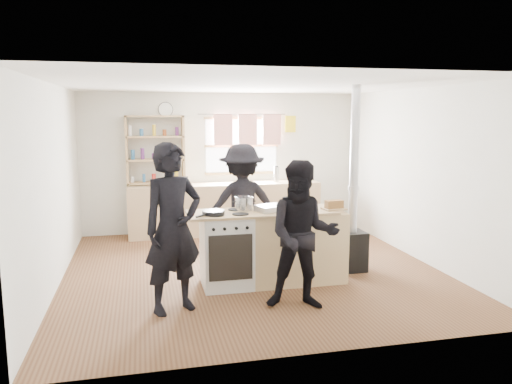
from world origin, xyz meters
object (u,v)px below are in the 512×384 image
(person_far, at_px, (242,205))
(roast_tray, at_px, (271,208))
(skillet_greens, at_px, (213,212))
(person_near_right, at_px, (303,235))
(person_near_left, at_px, (173,228))
(cooking_island, at_px, (273,247))
(stockpot_stove, at_px, (244,203))
(flue_heater, at_px, (352,224))
(thermos, at_px, (276,174))
(bread_board, at_px, (334,206))
(stockpot_counter, at_px, (298,203))

(person_far, bearing_deg, roast_tray, 101.46)
(skillet_greens, height_order, person_near_right, person_near_right)
(person_near_left, relative_size, person_near_right, 1.12)
(roast_tray, bearing_deg, cooking_island, 42.69)
(cooking_island, xyz_separation_m, roast_tray, (-0.04, -0.04, 0.51))
(person_near_left, bearing_deg, stockpot_stove, 15.62)
(cooking_island, height_order, flue_heater, flue_heater)
(thermos, bearing_deg, bread_board, -90.57)
(stockpot_counter, height_order, person_near_right, person_near_right)
(stockpot_counter, relative_size, person_near_left, 0.14)
(roast_tray, relative_size, stockpot_counter, 1.61)
(stockpot_stove, distance_m, person_near_right, 1.11)
(cooking_island, relative_size, flue_heater, 0.79)
(cooking_island, xyz_separation_m, person_near_right, (0.10, -0.88, 0.35))
(thermos, height_order, person_near_right, person_near_right)
(roast_tray, distance_m, stockpot_counter, 0.38)
(skillet_greens, xyz_separation_m, stockpot_counter, (1.10, 0.09, 0.06))
(bread_board, bearing_deg, person_near_right, -130.74)
(flue_heater, relative_size, person_near_right, 1.53)
(thermos, height_order, stockpot_stove, thermos)
(stockpot_stove, xyz_separation_m, flue_heater, (1.53, 0.13, -0.37))
(skillet_greens, relative_size, stockpot_counter, 1.50)
(bread_board, height_order, person_near_left, person_near_left)
(roast_tray, bearing_deg, stockpot_stove, 154.50)
(cooking_island, distance_m, stockpot_stove, 0.66)
(thermos, bearing_deg, person_near_right, -100.74)
(thermos, xyz_separation_m, bread_board, (-0.03, -2.88, -0.06))
(skillet_greens, height_order, flue_heater, flue_heater)
(person_far, bearing_deg, cooking_island, 104.27)
(person_near_right, bearing_deg, person_far, 115.77)
(stockpot_counter, distance_m, bread_board, 0.45)
(stockpot_stove, height_order, flue_heater, flue_heater)
(thermos, relative_size, flue_heater, 0.11)
(stockpot_stove, bearing_deg, roast_tray, -25.50)
(cooking_island, xyz_separation_m, flue_heater, (1.18, 0.25, 0.18))
(stockpot_counter, distance_m, person_far, 1.04)
(thermos, xyz_separation_m, roast_tray, (-0.83, -2.81, -0.07))
(flue_heater, height_order, person_near_left, flue_heater)
(stockpot_counter, bearing_deg, person_near_left, -157.52)
(cooking_island, bearing_deg, stockpot_stove, 162.01)
(bread_board, bearing_deg, stockpot_counter, 164.22)
(stockpot_stove, relative_size, stockpot_counter, 0.92)
(skillet_greens, xyz_separation_m, flue_heater, (1.95, 0.33, -0.31))
(skillet_greens, height_order, stockpot_counter, stockpot_counter)
(person_far, bearing_deg, bread_board, 135.12)
(roast_tray, relative_size, person_near_right, 0.25)
(skillet_greens, bearing_deg, flue_heater, 9.63)
(person_near_left, bearing_deg, cooking_island, 3.14)
(thermos, distance_m, person_near_right, 3.72)
(bread_board, distance_m, person_near_left, 2.11)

